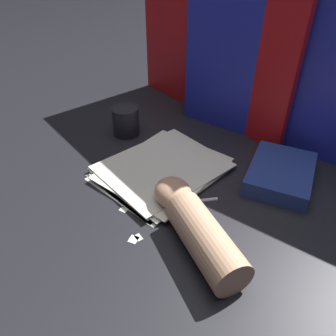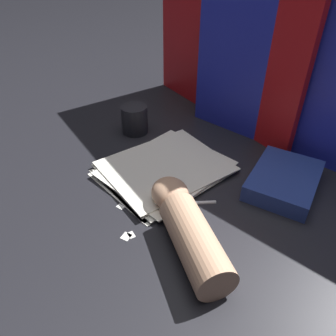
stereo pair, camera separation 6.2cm
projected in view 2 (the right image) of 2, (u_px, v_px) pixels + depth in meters
ground_plane at (174, 185)px, 0.83m from camera, size 6.00×6.00×0.00m
backdrop_panel_left at (223, 32)px, 0.98m from camera, size 0.63×0.10×0.55m
backdrop_panel_center at (335, 86)px, 0.79m from camera, size 0.80×0.13×0.44m
paper_stack at (164, 169)px, 0.87m from camera, size 0.29×0.33×0.02m
book_closed at (284, 180)px, 0.81m from camera, size 0.21×0.24×0.04m
scissors at (173, 202)px, 0.78m from camera, size 0.11×0.15×0.01m
hand_forearm at (188, 227)px, 0.66m from camera, size 0.31×0.19×0.08m
paper_scrap_near at (121, 207)px, 0.77m from camera, size 0.02×0.02×0.00m
paper_scrap_mid at (131, 235)px, 0.70m from camera, size 0.02×0.02×0.00m
paper_scrap_far at (126, 236)px, 0.70m from camera, size 0.02×0.03×0.00m
mug at (135, 119)px, 1.02m from camera, size 0.08×0.08×0.09m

